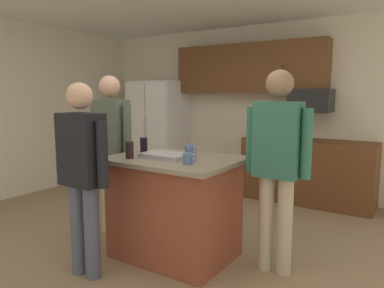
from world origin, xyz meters
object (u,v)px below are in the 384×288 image
at_px(glass_stout_tall, 130,150).
at_px(glass_dark_ale, 144,145).
at_px(mug_blue_stoneware, 188,159).
at_px(person_guest_left, 111,143).
at_px(refrigerator, 159,131).
at_px(person_guest_right, 277,158).
at_px(mug_ceramic_white, 190,151).
at_px(microwave_over_range, 311,101).
at_px(serving_tray, 166,155).
at_px(person_guest_by_door, 82,168).
at_px(kitchen_island, 175,207).

height_order(glass_stout_tall, glass_dark_ale, glass_dark_ale).
bearing_deg(mug_blue_stoneware, person_guest_left, 165.94).
xyz_separation_m(refrigerator, person_guest_left, (1.10, -2.23, 0.13)).
distance_m(person_guest_right, mug_ceramic_white, 0.86).
bearing_deg(microwave_over_range, person_guest_right, -81.17).
relative_size(glass_stout_tall, serving_tray, 0.35).
bearing_deg(microwave_over_range, person_guest_by_door, -106.97).
height_order(kitchen_island, mug_ceramic_white, mug_ceramic_white).
xyz_separation_m(refrigerator, person_guest_by_door, (1.63, -3.08, 0.06)).
relative_size(mug_ceramic_white, serving_tray, 0.29).
height_order(person_guest_right, mug_blue_stoneware, person_guest_right).
bearing_deg(person_guest_by_door, person_guest_left, 61.43).
relative_size(person_guest_left, person_guest_right, 1.00).
bearing_deg(refrigerator, microwave_over_range, 2.60).
height_order(microwave_over_range, serving_tray, microwave_over_range).
distance_m(refrigerator, kitchen_island, 3.13).
bearing_deg(person_guest_by_door, microwave_over_range, 12.62).
xyz_separation_m(person_guest_right, serving_tray, (-0.97, -0.27, -0.03)).
height_order(person_guest_right, person_guest_by_door, person_guest_right).
xyz_separation_m(person_guest_by_door, glass_stout_tall, (0.10, 0.46, 0.09)).
distance_m(glass_stout_tall, serving_tray, 0.34).
bearing_deg(person_guest_by_door, glass_stout_tall, 17.83).
bearing_deg(refrigerator, person_guest_left, -63.75).
height_order(kitchen_island, person_guest_by_door, person_guest_by_door).
relative_size(refrigerator, mug_blue_stoneware, 13.70).
height_order(person_guest_right, mug_ceramic_white, person_guest_right).
height_order(kitchen_island, mug_blue_stoneware, mug_blue_stoneware).
xyz_separation_m(person_guest_left, serving_tray, (0.88, -0.16, -0.03)).
height_order(microwave_over_range, mug_ceramic_white, microwave_over_range).
relative_size(kitchen_island, person_guest_left, 0.69).
bearing_deg(mug_ceramic_white, mug_blue_stoneware, -58.11).
bearing_deg(serving_tray, glass_stout_tall, -139.68).
bearing_deg(mug_ceramic_white, refrigerator, 133.89).
relative_size(refrigerator, microwave_over_range, 3.14).
xyz_separation_m(refrigerator, kitchen_island, (2.04, -2.35, -0.39)).
bearing_deg(glass_dark_ale, mug_blue_stoneware, -18.00).
bearing_deg(person_guest_left, microwave_over_range, 64.57).
xyz_separation_m(person_guest_left, mug_blue_stoneware, (1.22, -0.30, -0.01)).
xyz_separation_m(microwave_over_range, person_guest_right, (0.35, -2.24, -0.44)).
height_order(mug_ceramic_white, glass_stout_tall, glass_stout_tall).
xyz_separation_m(kitchen_island, mug_ceramic_white, (0.06, 0.17, 0.52)).
bearing_deg(mug_blue_stoneware, glass_dark_ale, 162.00).
bearing_deg(glass_dark_ale, kitchen_island, -4.71).
bearing_deg(kitchen_island, glass_dark_ale, 175.29).
distance_m(person_guest_left, glass_dark_ale, 0.54).
distance_m(mug_blue_stoneware, serving_tray, 0.37).
height_order(kitchen_island, person_guest_right, person_guest_right).
bearing_deg(person_guest_right, glass_dark_ale, -5.51).
height_order(microwave_over_range, person_guest_left, person_guest_left).
height_order(glass_stout_tall, mug_blue_stoneware, glass_stout_tall).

